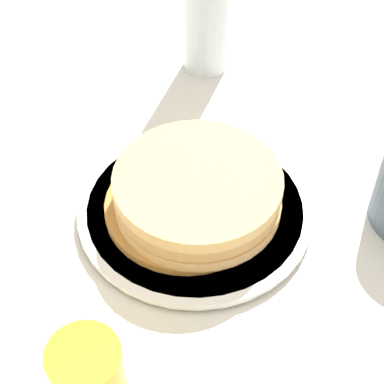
% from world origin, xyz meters
% --- Properties ---
extents(ground_plane, '(4.00, 4.00, 0.00)m').
position_xyz_m(ground_plane, '(0.00, 0.00, 0.00)').
color(ground_plane, silver).
extents(plate, '(0.27, 0.27, 0.01)m').
position_xyz_m(plate, '(0.00, -0.00, 0.01)').
color(plate, white).
rests_on(plate, ground_plane).
extents(pancake_stack, '(0.20, 0.20, 0.06)m').
position_xyz_m(pancake_stack, '(0.01, -0.00, 0.04)').
color(pancake_stack, '#BD813C').
rests_on(pancake_stack, plate).
extents(juice_glass, '(0.07, 0.07, 0.08)m').
position_xyz_m(juice_glass, '(0.17, -0.18, 0.04)').
color(juice_glass, yellow).
rests_on(juice_glass, ground_plane).
extents(water_bottle_near, '(0.06, 0.06, 0.19)m').
position_xyz_m(water_bottle_near, '(-0.26, 0.13, 0.09)').
color(water_bottle_near, silver).
rests_on(water_bottle_near, ground_plane).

